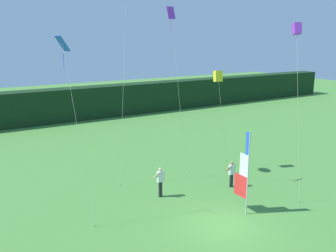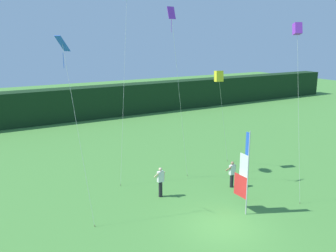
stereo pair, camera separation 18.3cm
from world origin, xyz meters
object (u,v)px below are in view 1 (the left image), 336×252
(banner_flag, at_px, (244,173))
(person_mid_field, at_px, (232,173))
(kite_purple_box_0, at_px, (297,30))
(kite_yellow_box_4, at_px, (218,76))
(kite_purple_diamond_1, at_px, (173,31))
(person_near_banner, at_px, (160,181))
(kite_blue_diamond_2, at_px, (65,56))

(banner_flag, relative_size, person_mid_field, 2.71)
(kite_purple_box_0, height_order, kite_yellow_box_4, kite_purple_box_0)
(kite_purple_diamond_1, relative_size, kite_yellow_box_4, 1.55)
(person_near_banner, bearing_deg, kite_yellow_box_4, 19.86)
(kite_blue_diamond_2, height_order, kite_yellow_box_4, kite_blue_diamond_2)
(person_mid_field, relative_size, kite_yellow_box_4, 0.24)
(banner_flag, distance_m, kite_yellow_box_4, 7.80)
(kite_purple_diamond_1, height_order, kite_blue_diamond_2, kite_purple_diamond_1)
(person_mid_field, xyz_separation_m, kite_blue_diamond_2, (-9.48, 1.00, 7.28))
(banner_flag, height_order, person_mid_field, banner_flag)
(kite_blue_diamond_2, bearing_deg, kite_yellow_box_4, 10.69)
(person_near_banner, height_order, kite_purple_box_0, kite_purple_box_0)
(person_mid_field, bearing_deg, kite_purple_diamond_1, 143.65)
(kite_blue_diamond_2, bearing_deg, kite_purple_box_0, -18.21)
(kite_purple_box_0, height_order, kite_purple_diamond_1, kite_purple_diamond_1)
(banner_flag, height_order, kite_blue_diamond_2, kite_blue_diamond_2)
(person_near_banner, distance_m, person_mid_field, 4.57)
(person_mid_field, xyz_separation_m, kite_purple_box_0, (1.68, -2.67, 8.46))
(banner_flag, xyz_separation_m, kite_blue_diamond_2, (-7.80, 3.87, 6.01))
(banner_flag, bearing_deg, kite_purple_box_0, 3.42)
(kite_purple_diamond_1, relative_size, kite_blue_diamond_2, 1.17)
(kite_purple_diamond_1, bearing_deg, banner_flag, -76.03)
(person_mid_field, relative_size, kite_blue_diamond_2, 0.18)
(banner_flag, xyz_separation_m, kite_purple_box_0, (3.36, 0.20, 7.19))
(kite_blue_diamond_2, bearing_deg, person_mid_field, -6.02)
(kite_purple_box_0, distance_m, kite_blue_diamond_2, 11.81)
(kite_purple_diamond_1, distance_m, kite_yellow_box_4, 5.01)
(person_mid_field, xyz_separation_m, kite_purple_diamond_1, (-2.94, 2.16, 8.44))
(kite_blue_diamond_2, relative_size, kite_yellow_box_4, 1.32)
(kite_purple_box_0, bearing_deg, person_near_banner, 149.20)
(banner_flag, bearing_deg, person_near_banner, 125.73)
(kite_purple_box_0, distance_m, kite_yellow_box_4, 6.38)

